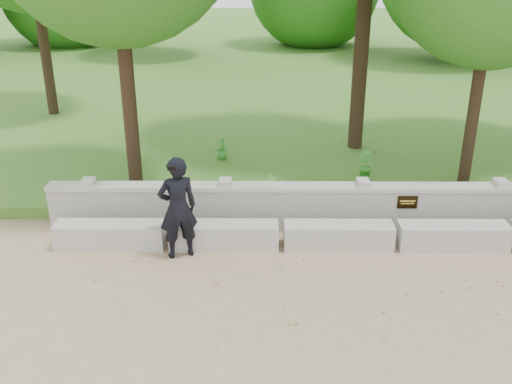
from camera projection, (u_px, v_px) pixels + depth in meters
ground at (423, 309)px, 8.28m from camera, size 80.00×80.00×0.00m
lawn at (324, 89)px, 21.14m from camera, size 40.00×22.00×0.25m
concrete_bench at (396, 236)px, 9.95m from camera, size 11.90×0.45×0.45m
parapet_wall at (388, 207)px, 10.50m from camera, size 12.50×0.35×0.90m
man_main at (178, 208)px, 9.42m from camera, size 0.76×0.71×1.78m
shrub_a at (272, 189)px, 11.13m from camera, size 0.36×0.36×0.57m
shrub_b at (365, 165)px, 12.26m from camera, size 0.40×0.44×0.65m
shrub_d at (222, 148)px, 13.50m from camera, size 0.39×0.40×0.55m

